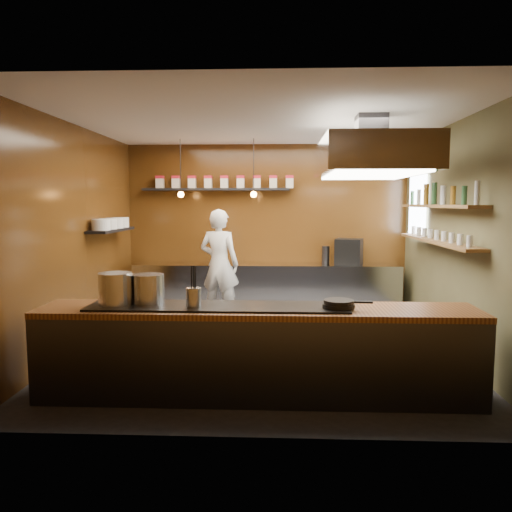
# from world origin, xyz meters

# --- Properties ---
(floor) EXTENTS (5.00, 5.00, 0.00)m
(floor) POSITION_xyz_m (0.00, 0.00, 0.00)
(floor) COLOR black
(floor) RESTS_ON ground
(back_wall) EXTENTS (5.00, 0.00, 5.00)m
(back_wall) POSITION_xyz_m (0.00, 2.50, 1.50)
(back_wall) COLOR #361C09
(back_wall) RESTS_ON ground
(left_wall) EXTENTS (0.00, 5.00, 5.00)m
(left_wall) POSITION_xyz_m (-2.50, 0.00, 1.50)
(left_wall) COLOR #361C09
(left_wall) RESTS_ON ground
(right_wall) EXTENTS (0.00, 5.00, 5.00)m
(right_wall) POSITION_xyz_m (2.50, 0.00, 1.50)
(right_wall) COLOR brown
(right_wall) RESTS_ON ground
(ceiling) EXTENTS (5.00, 5.00, 0.00)m
(ceiling) POSITION_xyz_m (0.00, 0.00, 3.00)
(ceiling) COLOR silver
(ceiling) RESTS_ON back_wall
(window_pane) EXTENTS (0.00, 1.00, 1.00)m
(window_pane) POSITION_xyz_m (2.45, 1.70, 1.90)
(window_pane) COLOR white
(window_pane) RESTS_ON right_wall
(prep_counter) EXTENTS (4.60, 0.65, 0.90)m
(prep_counter) POSITION_xyz_m (0.00, 2.17, 0.45)
(prep_counter) COLOR silver
(prep_counter) RESTS_ON floor
(pass_counter) EXTENTS (4.40, 0.72, 0.94)m
(pass_counter) POSITION_xyz_m (-0.00, -1.60, 0.47)
(pass_counter) COLOR #38383D
(pass_counter) RESTS_ON floor
(tin_shelf) EXTENTS (2.60, 0.26, 0.04)m
(tin_shelf) POSITION_xyz_m (-0.90, 2.36, 2.20)
(tin_shelf) COLOR black
(tin_shelf) RESTS_ON back_wall
(plate_shelf) EXTENTS (0.30, 1.40, 0.04)m
(plate_shelf) POSITION_xyz_m (-2.34, 1.00, 1.55)
(plate_shelf) COLOR black
(plate_shelf) RESTS_ON left_wall
(bottle_shelf_upper) EXTENTS (0.26, 2.80, 0.04)m
(bottle_shelf_upper) POSITION_xyz_m (2.34, 0.30, 1.92)
(bottle_shelf_upper) COLOR brown
(bottle_shelf_upper) RESTS_ON right_wall
(bottle_shelf_lower) EXTENTS (0.26, 2.80, 0.04)m
(bottle_shelf_lower) POSITION_xyz_m (2.34, 0.30, 1.45)
(bottle_shelf_lower) COLOR brown
(bottle_shelf_lower) RESTS_ON right_wall
(extractor_hood) EXTENTS (1.20, 2.00, 0.72)m
(extractor_hood) POSITION_xyz_m (1.30, -0.40, 2.51)
(extractor_hood) COLOR #38383D
(extractor_hood) RESTS_ON ceiling
(pendant_left) EXTENTS (0.10, 0.10, 0.95)m
(pendant_left) POSITION_xyz_m (-1.40, 1.70, 2.15)
(pendant_left) COLOR black
(pendant_left) RESTS_ON ceiling
(pendant_right) EXTENTS (0.10, 0.10, 0.95)m
(pendant_right) POSITION_xyz_m (-0.20, 1.70, 2.15)
(pendant_right) COLOR black
(pendant_right) RESTS_ON ceiling
(storage_tins) EXTENTS (2.43, 0.13, 0.22)m
(storage_tins) POSITION_xyz_m (-0.75, 2.36, 2.33)
(storage_tins) COLOR beige
(storage_tins) RESTS_ON tin_shelf
(plate_stacks) EXTENTS (0.26, 1.16, 0.16)m
(plate_stacks) POSITION_xyz_m (-2.34, 1.00, 1.65)
(plate_stacks) COLOR white
(plate_stacks) RESTS_ON plate_shelf
(bottles) EXTENTS (0.06, 2.66, 0.24)m
(bottles) POSITION_xyz_m (2.34, 0.30, 2.06)
(bottles) COLOR silver
(bottles) RESTS_ON bottle_shelf_upper
(wine_glasses) EXTENTS (0.07, 2.37, 0.13)m
(wine_glasses) POSITION_xyz_m (2.34, 0.30, 1.53)
(wine_glasses) COLOR silver
(wine_glasses) RESTS_ON bottle_shelf_lower
(stockpot_large) EXTENTS (0.40, 0.40, 0.32)m
(stockpot_large) POSITION_xyz_m (-1.43, -1.62, 1.10)
(stockpot_large) COLOR silver
(stockpot_large) RESTS_ON pass_counter
(stockpot_small) EXTENTS (0.37, 0.37, 0.30)m
(stockpot_small) POSITION_xyz_m (-1.12, -1.52, 1.09)
(stockpot_small) COLOR silver
(stockpot_small) RESTS_ON pass_counter
(utensil_crock) EXTENTS (0.19, 0.19, 0.19)m
(utensil_crock) POSITION_xyz_m (-0.63, -1.69, 1.04)
(utensil_crock) COLOR #B6B8BD
(utensil_crock) RESTS_ON pass_counter
(frying_pan) EXTENTS (0.49, 0.32, 0.08)m
(frying_pan) POSITION_xyz_m (0.80, -1.67, 0.98)
(frying_pan) COLOR black
(frying_pan) RESTS_ON pass_counter
(butter_jar) EXTENTS (0.13, 0.13, 0.09)m
(butter_jar) POSITION_xyz_m (0.80, -1.53, 0.97)
(butter_jar) COLOR yellow
(butter_jar) RESTS_ON pass_counter
(espresso_machine) EXTENTS (0.54, 0.53, 0.44)m
(espresso_machine) POSITION_xyz_m (1.44, 2.22, 1.12)
(espresso_machine) COLOR black
(espresso_machine) RESTS_ON prep_counter
(chef) EXTENTS (0.77, 0.61, 1.86)m
(chef) POSITION_xyz_m (-0.79, 1.85, 0.93)
(chef) COLOR white
(chef) RESTS_ON floor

